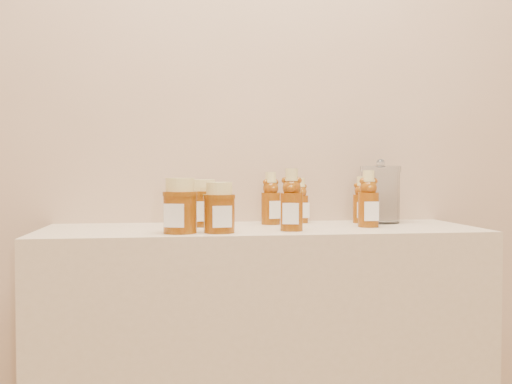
{
  "coord_description": "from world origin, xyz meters",
  "views": [
    {
      "loc": [
        -0.23,
        -0.01,
        1.05
      ],
      "look_at": [
        -0.02,
        1.52,
        1.0
      ],
      "focal_mm": 40.0,
      "sensor_mm": 36.0,
      "label": 1
    }
  ],
  "objects": [
    {
      "name": "wall_back",
      "position": [
        0.0,
        1.75,
        1.35
      ],
      "size": [
        3.5,
        0.02,
        2.7
      ],
      "primitive_type": "cube",
      "color": "tan",
      "rests_on": "ground"
    },
    {
      "name": "bear_bottle_back_left",
      "position": [
        0.04,
        1.65,
        0.99
      ],
      "size": [
        0.08,
        0.08,
        0.17
      ],
      "primitive_type": null,
      "rotation": [
        0.0,
        0.0,
        0.34
      ],
      "color": "#672F08",
      "rests_on": "display_table"
    },
    {
      "name": "bear_bottle_back_mid",
      "position": [
        0.14,
        1.68,
        0.98
      ],
      "size": [
        0.07,
        0.07,
        0.15
      ],
      "primitive_type": null,
      "rotation": [
        0.0,
        0.0,
        0.31
      ],
      "color": "#672F08",
      "rests_on": "display_table"
    },
    {
      "name": "bear_bottle_back_right",
      "position": [
        0.32,
        1.66,
        0.98
      ],
      "size": [
        0.06,
        0.06,
        0.16
      ],
      "primitive_type": null,
      "rotation": [
        0.0,
        0.0,
        -0.13
      ],
      "color": "#672F08",
      "rests_on": "display_table"
    },
    {
      "name": "bear_bottle_front_left",
      "position": [
        0.07,
        1.45,
        0.99
      ],
      "size": [
        0.08,
        0.08,
        0.18
      ],
      "primitive_type": null,
      "rotation": [
        0.0,
        0.0,
        -0.28
      ],
      "color": "#672F08",
      "rests_on": "display_table"
    },
    {
      "name": "bear_bottle_front_right",
      "position": [
        0.3,
        1.53,
        0.99
      ],
      "size": [
        0.06,
        0.06,
        0.18
      ],
      "primitive_type": null,
      "rotation": [
        0.0,
        0.0,
        -0.03
      ],
      "color": "#672F08",
      "rests_on": "display_table"
    },
    {
      "name": "honey_jar_left",
      "position": [
        -0.22,
        1.43,
        0.97
      ],
      "size": [
        0.11,
        0.11,
        0.14
      ],
      "primitive_type": null,
      "rotation": [
        0.0,
        0.0,
        -0.37
      ],
      "color": "#672F08",
      "rests_on": "display_table"
    },
    {
      "name": "honey_jar_back",
      "position": [
        -0.16,
        1.61,
        0.97
      ],
      "size": [
        0.08,
        0.08,
        0.13
      ],
      "primitive_type": null,
      "rotation": [
        0.0,
        0.0,
        0.0
      ],
      "color": "#672F08",
      "rests_on": "display_table"
    },
    {
      "name": "honey_jar_front",
      "position": [
        -0.13,
        1.43,
        0.96
      ],
      "size": [
        0.09,
        0.09,
        0.13
      ],
      "primitive_type": null,
      "rotation": [
        0.0,
        0.0,
        0.11
      ],
      "color": "#672F08",
      "rests_on": "display_table"
    },
    {
      "name": "glass_canister",
      "position": [
        0.38,
        1.65,
        0.99
      ],
      "size": [
        0.16,
        0.16,
        0.19
      ],
      "primitive_type": null,
      "rotation": [
        0.0,
        0.0,
        -0.41
      ],
      "color": "white",
      "rests_on": "display_table"
    }
  ]
}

